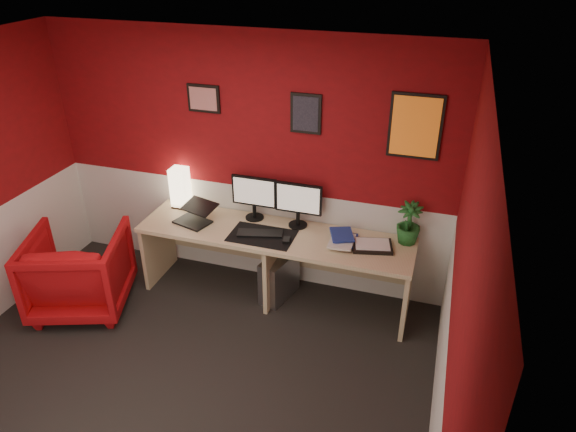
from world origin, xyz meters
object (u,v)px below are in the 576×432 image
object	(u,v)px
laptop	(192,213)
armchair	(79,271)
potted_plant	(409,223)
pc_tower	(279,277)
monitor_right	(298,199)
desk	(275,266)
zen_tray	(372,246)
monitor_left	(254,191)
shoji_lamp	(180,188)

from	to	relation	value
laptop	armchair	bearing A→B (deg)	-128.76
potted_plant	pc_tower	distance (m)	1.37
monitor_right	pc_tower	xyz separation A→B (m)	(-0.13, -0.19, -0.80)
laptop	potted_plant	size ratio (longest dim) A/B	0.84
pc_tower	armchair	size ratio (longest dim) A/B	0.52
desk	potted_plant	distance (m)	1.34
laptop	zen_tray	world-z (taller)	laptop
laptop	armchair	world-z (taller)	laptop
monitor_left	monitor_right	xyz separation A→B (m)	(0.45, -0.02, 0.00)
shoji_lamp	monitor_left	bearing A→B (deg)	-0.92
monitor_left	armchair	bearing A→B (deg)	-147.92
shoji_lamp	pc_tower	bearing A→B (deg)	-10.90
desk	potted_plant	bearing A→B (deg)	10.15
pc_tower	armchair	world-z (taller)	armchair
laptop	pc_tower	xyz separation A→B (m)	(0.86, 0.07, -0.61)
monitor_left	shoji_lamp	bearing A→B (deg)	179.08
monitor_left	potted_plant	xyz separation A→B (m)	(1.47, -0.01, -0.09)
potted_plant	desk	bearing A→B (deg)	-169.85
shoji_lamp	laptop	distance (m)	0.40
zen_tray	desk	bearing A→B (deg)	-178.32
shoji_lamp	zen_tray	distance (m)	2.01
shoji_lamp	monitor_right	world-z (taller)	monitor_right
laptop	pc_tower	distance (m)	1.06
desk	laptop	world-z (taller)	laptop
monitor_left	armchair	world-z (taller)	monitor_left
laptop	monitor_left	bearing A→B (deg)	42.75
desk	monitor_left	bearing A→B (deg)	141.85
monitor_left	armchair	size ratio (longest dim) A/B	0.67
desk	armchair	bearing A→B (deg)	-158.39
shoji_lamp	monitor_left	size ratio (longest dim) A/B	0.69
shoji_lamp	monitor_left	xyz separation A→B (m)	(0.80, -0.01, 0.09)
desk	zen_tray	size ratio (longest dim) A/B	7.43
shoji_lamp	armchair	size ratio (longest dim) A/B	0.46
shoji_lamp	monitor_right	size ratio (longest dim) A/B	0.69
shoji_lamp	potted_plant	world-z (taller)	shoji_lamp
desk	potted_plant	size ratio (longest dim) A/B	6.62
desk	pc_tower	world-z (taller)	desk
shoji_lamp	potted_plant	bearing A→B (deg)	-0.49
armchair	monitor_left	bearing A→B (deg)	-167.44
shoji_lamp	laptop	size ratio (longest dim) A/B	1.21
zen_tray	laptop	bearing A→B (deg)	-177.49
laptop	armchair	xyz separation A→B (m)	(-0.90, -0.63, -0.45)
potted_plant	monitor_left	bearing A→B (deg)	179.74
zen_tray	pc_tower	bearing A→B (deg)	-179.44
laptop	zen_tray	xyz separation A→B (m)	(1.73, 0.08, -0.09)
shoji_lamp	monitor_left	world-z (taller)	monitor_left
laptop	potted_plant	xyz separation A→B (m)	(2.01, 0.26, 0.09)
desk	monitor_left	xyz separation A→B (m)	(-0.28, 0.22, 0.66)
monitor_right	laptop	bearing A→B (deg)	-165.59
desk	potted_plant	world-z (taller)	potted_plant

